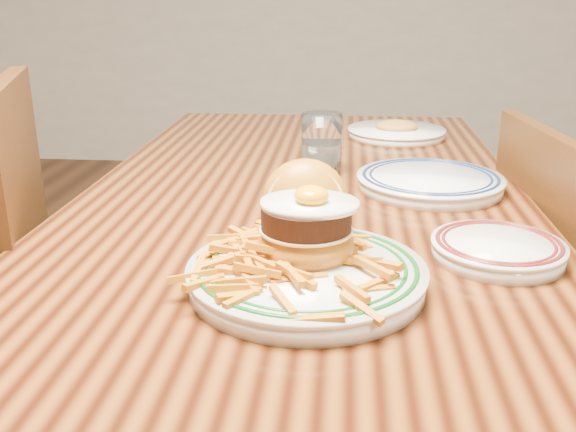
# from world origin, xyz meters

# --- Properties ---
(table) EXTENTS (0.85, 1.60, 0.75)m
(table) POSITION_xyz_m (0.00, 0.00, 0.66)
(table) COLOR black
(table) RESTS_ON floor
(main_plate) EXTENTS (0.31, 0.33, 0.15)m
(main_plate) POSITION_xyz_m (0.03, -0.40, 0.79)
(main_plate) COLOR white
(main_plate) RESTS_ON table
(side_plate) EXTENTS (0.19, 0.19, 0.03)m
(side_plate) POSITION_xyz_m (0.30, -0.30, 0.77)
(side_plate) COLOR white
(side_plate) RESTS_ON table
(rear_plate) EXTENTS (0.28, 0.28, 0.03)m
(rear_plate) POSITION_xyz_m (0.24, 0.04, 0.77)
(rear_plate) COLOR white
(rear_plate) RESTS_ON table
(water_glass) EXTENTS (0.09, 0.09, 0.13)m
(water_glass) POSITION_xyz_m (0.03, 0.13, 0.81)
(water_glass) COLOR white
(water_glass) RESTS_ON table
(far_plate) EXTENTS (0.25, 0.25, 0.05)m
(far_plate) POSITION_xyz_m (0.21, 0.50, 0.77)
(far_plate) COLOR white
(far_plate) RESTS_ON table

